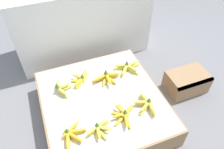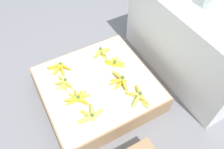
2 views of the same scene
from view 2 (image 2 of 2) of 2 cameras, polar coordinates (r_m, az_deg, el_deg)
The scene contains 11 objects.
ground_plane at distance 2.12m, azimuth -3.56°, elevation -5.38°, with size 10.00×10.00×0.00m, color slate.
display_platform at distance 2.04m, azimuth -3.70°, elevation -3.78°, with size 0.93×0.98×0.21m.
back_vendor_table at distance 2.19m, azimuth 19.57°, elevation 8.26°, with size 1.32×0.54×0.75m.
banana_bunch_front_left at distance 2.08m, azimuth -13.37°, elevation 1.78°, with size 0.18×0.22×0.08m.
banana_bunch_front_midleft at distance 1.96m, azimuth -12.38°, elevation -2.21°, with size 0.19×0.15×0.09m.
banana_bunch_front_midright at distance 1.84m, azimuth -8.73°, elevation -6.09°, with size 0.21×0.24×0.09m.
banana_bunch_front_right at distance 1.75m, azimuth -5.53°, elevation -10.50°, with size 0.16×0.24×0.10m.
banana_bunch_middle_left at distance 2.15m, azimuth -2.63°, elevation 5.82°, with size 0.14×0.20×0.10m.
banana_bunch_middle_midleft at distance 2.06m, azimuth 0.88°, elevation 3.13°, with size 0.18×0.18×0.10m.
banana_bunch_middle_midright at distance 1.92m, azimuth 2.26°, elevation -1.55°, with size 0.25×0.18×0.10m.
banana_bunch_middle_right at distance 1.84m, azimuth 7.00°, elevation -5.67°, with size 0.25×0.18×0.10m.
Camera 2 is at (1.08, -0.45, 1.77)m, focal length 35.00 mm.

